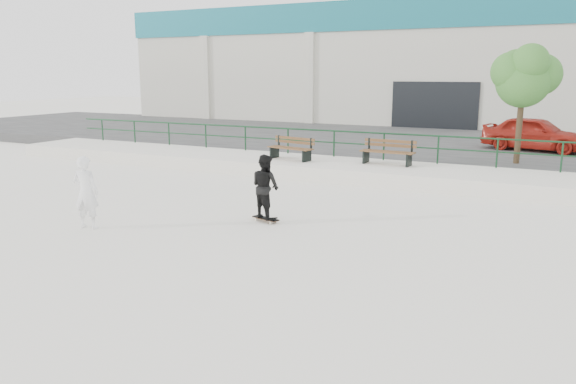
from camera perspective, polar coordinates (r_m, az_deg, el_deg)
The scene contains 12 objects.
ground at distance 12.35m, azimuth -9.98°, elevation -5.62°, with size 120.00×120.00×0.00m, color silver.
ledge at distance 20.49m, azimuth 5.90°, elevation 2.26°, with size 30.00×3.00×0.50m, color silver.
parking_strip at distance 28.53m, azimuth 11.96°, elevation 4.81°, with size 60.00×14.00×0.50m, color #343434.
railing at distance 21.56m, azimuth 7.18°, elevation 5.38°, with size 28.00×0.06×1.03m.
commercial_building at distance 42.02m, azimuth 17.21°, elevation 12.69°, with size 44.20×16.33×8.00m.
bench_left at distance 21.13m, azimuth 0.34°, elevation 4.45°, with size 1.92×0.90×0.85m.
bench_right at distance 20.31m, azimuth 10.12°, elevation 4.01°, with size 1.95×0.66×0.89m.
tree at distance 21.69m, azimuth 22.91°, elevation 10.93°, with size 2.36×2.09×4.19m.
red_car at distance 25.74m, azimuth 23.80°, elevation 5.46°, with size 1.69×4.20×1.43m, color #9F1D13.
skateboard at distance 14.28m, azimuth -2.29°, elevation -2.72°, with size 0.81×0.40×0.09m.
standing_skater at distance 14.09m, azimuth -2.32°, elevation 0.57°, with size 0.79×0.62×1.63m, color black.
seated_skater at distance 14.33m, azimuth -19.83°, elevation -0.04°, with size 0.65×0.43×1.78m, color white.
Camera 1 is at (7.07, -9.42, 3.71)m, focal length 35.00 mm.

